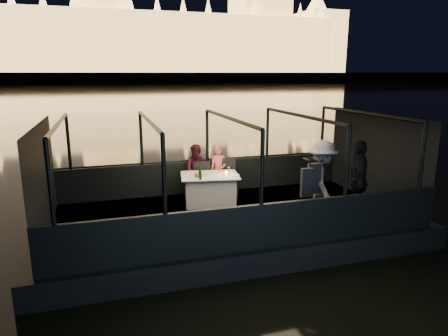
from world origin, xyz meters
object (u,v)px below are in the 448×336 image
object	(u,v)px
wine_bottle	(200,174)
chair_port_right	(229,180)
passenger_dark	(357,184)
passenger_stripe	(321,185)
person_man_maroon	(197,170)
coat_stand	(309,189)
person_woman_coral	(219,168)
chair_port_left	(204,183)
dining_table_central	(210,189)

from	to	relation	value
wine_bottle	chair_port_right	bearing A→B (deg)	39.11
passenger_dark	wine_bottle	size ratio (longest dim) A/B	5.79
passenger_stripe	person_man_maroon	bearing A→B (deg)	58.92
coat_stand	passenger_stripe	distance (m)	0.58
chair_port_right	wine_bottle	xyz separation A→B (m)	(-1.01, -0.82, 0.47)
person_woman_coral	wine_bottle	world-z (taller)	person_woman_coral
passenger_stripe	wine_bottle	distance (m)	2.87
chair_port_right	passenger_stripe	world-z (taller)	passenger_stripe
chair_port_left	passenger_dark	bearing A→B (deg)	-22.96
person_man_maroon	passenger_stripe	xyz separation A→B (m)	(2.22, -2.65, 0.10)
chair_port_left	person_woman_coral	size ratio (longest dim) A/B	0.70
dining_table_central	passenger_stripe	world-z (taller)	passenger_stripe
person_man_maroon	passenger_dark	size ratio (longest dim) A/B	0.77
dining_table_central	wine_bottle	distance (m)	0.73
dining_table_central	chair_port_left	world-z (taller)	chair_port_left
wine_bottle	person_man_maroon	bearing A→B (deg)	80.37
chair_port_left	passenger_stripe	distance (m)	3.20
dining_table_central	person_woman_coral	xyz separation A→B (m)	(0.44, 0.72, 0.36)
person_woman_coral	person_man_maroon	world-z (taller)	person_man_maroon
chair_port_right	passenger_dark	bearing A→B (deg)	-27.42
dining_table_central	wine_bottle	size ratio (longest dim) A/B	4.52
coat_stand	person_man_maroon	xyz separation A→B (m)	(-1.74, 2.96, -0.15)
chair_port_left	coat_stand	xyz separation A→B (m)	(1.63, -2.69, 0.45)
dining_table_central	chair_port_right	world-z (taller)	chair_port_right
passenger_stripe	passenger_dark	distance (m)	0.84
chair_port_right	chair_port_left	bearing A→B (deg)	-158.74
chair_port_left	passenger_stripe	world-z (taller)	passenger_stripe
person_man_maroon	passenger_stripe	distance (m)	3.46
person_man_maroon	passenger_stripe	bearing A→B (deg)	-31.67
chair_port_left	chair_port_right	xyz separation A→B (m)	(0.71, 0.00, 0.00)
coat_stand	person_man_maroon	distance (m)	3.44
dining_table_central	coat_stand	distance (m)	2.80
person_woman_coral	wine_bottle	size ratio (longest dim) A/B	4.31
dining_table_central	chair_port_right	distance (m)	0.81
chair_port_right	passenger_dark	xyz separation A→B (m)	(2.23, -2.53, 0.40)
person_man_maroon	passenger_dark	bearing A→B (deg)	-24.27
wine_bottle	person_woman_coral	bearing A→B (deg)	54.41
passenger_stripe	wine_bottle	xyz separation A→B (m)	(-2.41, 1.56, 0.06)
dining_table_central	person_man_maroon	world-z (taller)	person_man_maroon
person_woman_coral	passenger_stripe	distance (m)	3.11
person_woman_coral	wine_bottle	xyz separation A→B (m)	(-0.78, -1.09, 0.17)
chair_port_left	dining_table_central	bearing A→B (deg)	-67.08
dining_table_central	person_woman_coral	distance (m)	0.92
dining_table_central	passenger_dark	world-z (taller)	passenger_dark
wine_bottle	passenger_stripe	bearing A→B (deg)	-32.84
person_man_maroon	wine_bottle	xyz separation A→B (m)	(-0.19, -1.09, 0.17)
coat_stand	passenger_dark	bearing A→B (deg)	7.00
chair_port_left	wine_bottle	bearing A→B (deg)	-92.19
dining_table_central	coat_stand	world-z (taller)	coat_stand
person_woman_coral	wine_bottle	distance (m)	1.35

